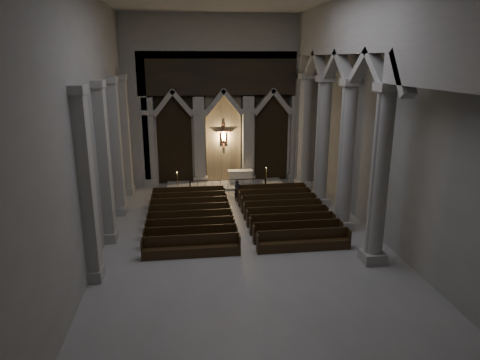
{
  "coord_description": "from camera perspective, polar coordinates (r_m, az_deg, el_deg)",
  "views": [
    {
      "loc": [
        -2.8,
        -19.42,
        8.93
      ],
      "look_at": [
        0.1,
        3.0,
        2.55
      ],
      "focal_mm": 32.0,
      "sensor_mm": 36.0,
      "label": 1
    }
  ],
  "objects": [
    {
      "name": "left_pilasters",
      "position": [
        23.8,
        -16.77,
        2.9
      ],
      "size": [
        0.6,
        13.0,
        8.03
      ],
      "color": "#A9A59D",
      "rests_on": "ground"
    },
    {
      "name": "pews",
      "position": [
        24.25,
        -0.26,
        -5.01
      ],
      "size": [
        10.0,
        8.41,
        1.03
      ],
      "color": "black",
      "rests_on": "ground"
    },
    {
      "name": "candle_stand_right",
      "position": [
        30.62,
        3.51,
        -0.38
      ],
      "size": [
        0.27,
        0.27,
        1.6
      ],
      "color": "#AC8934",
      "rests_on": "ground"
    },
    {
      "name": "room",
      "position": [
        19.67,
        0.85,
        11.88
      ],
      "size": [
        24.0,
        24.1,
        12.0
      ],
      "color": "#A19E98",
      "rests_on": "ground"
    },
    {
      "name": "altar",
      "position": [
        31.6,
        0.03,
        0.5
      ],
      "size": [
        1.82,
        0.73,
        0.93
      ],
      "color": "beige",
      "rests_on": "sanctuary_step"
    },
    {
      "name": "right_arcade",
      "position": [
        22.38,
        14.77,
        12.43
      ],
      "size": [
        1.0,
        24.0,
        12.0
      ],
      "color": "#A9A59D",
      "rests_on": "ground"
    },
    {
      "name": "sanctuary_wall",
      "position": [
        31.17,
        -2.23,
        11.49
      ],
      "size": [
        14.0,
        0.77,
        12.0
      ],
      "color": "#A9A59D",
      "rests_on": "ground"
    },
    {
      "name": "candle_stand_left",
      "position": [
        30.44,
        -8.31,
        -0.75
      ],
      "size": [
        0.23,
        0.23,
        1.35
      ],
      "color": "#AC8934",
      "rests_on": "ground"
    },
    {
      "name": "worshipper",
      "position": [
        27.96,
        -0.33,
        -1.4
      ],
      "size": [
        0.58,
        0.48,
        1.37
      ],
      "primitive_type": "imported",
      "rotation": [
        0.0,
        0.0,
        0.36
      ],
      "color": "black",
      "rests_on": "ground"
    },
    {
      "name": "altar_rail",
      "position": [
        29.4,
        -1.6,
        -0.53
      ],
      "size": [
        5.29,
        0.09,
        1.04
      ],
      "color": "black",
      "rests_on": "ground"
    },
    {
      "name": "sanctuary_step",
      "position": [
        31.43,
        -1.95,
        -0.62
      ],
      "size": [
        8.5,
        2.6,
        0.15
      ],
      "primitive_type": "cube",
      "color": "#A9A59D",
      "rests_on": "ground"
    }
  ]
}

